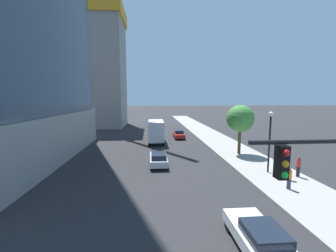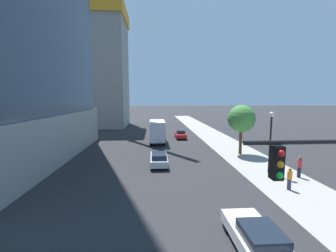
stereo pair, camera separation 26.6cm
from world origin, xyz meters
TOP-DOWN VIEW (x-y plane):
  - sidewalk at (8.38, 20.00)m, footprint 5.46×120.00m
  - construction_building at (-15.65, 51.37)m, footprint 19.81×22.76m
  - street_lamp at (8.24, 14.89)m, footprint 0.44×0.44m
  - street_tree at (8.28, 21.71)m, footprint 3.24×3.24m
  - car_white at (2.40, 4.96)m, footprint 1.86×4.22m
  - car_silver at (-1.66, 18.26)m, footprint 1.75×4.38m
  - car_red at (2.40, 33.66)m, footprint 1.72×4.33m
  - box_truck at (-1.66, 30.19)m, footprint 2.30×7.72m
  - pedestrian_red_shirt at (10.21, 13.56)m, footprint 0.34×0.34m
  - pedestrian_orange_shirt at (7.81, 11.12)m, footprint 0.34×0.34m

SIDE VIEW (x-z plane):
  - sidewalk at x=8.38m, z-range 0.00..0.15m
  - car_red at x=2.40m, z-range -0.02..1.38m
  - car_silver at x=-1.66m, z-range 0.01..1.37m
  - car_white at x=2.40m, z-range 0.01..1.39m
  - pedestrian_orange_shirt at x=7.81m, z-range 0.16..1.81m
  - pedestrian_red_shirt at x=10.21m, z-range 0.18..1.99m
  - box_truck at x=-1.66m, z-range 0.15..3.61m
  - street_lamp at x=8.24m, z-range 1.03..6.58m
  - street_tree at x=8.28m, z-range 1.46..7.40m
  - construction_building at x=-15.65m, z-range -2.80..33.38m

